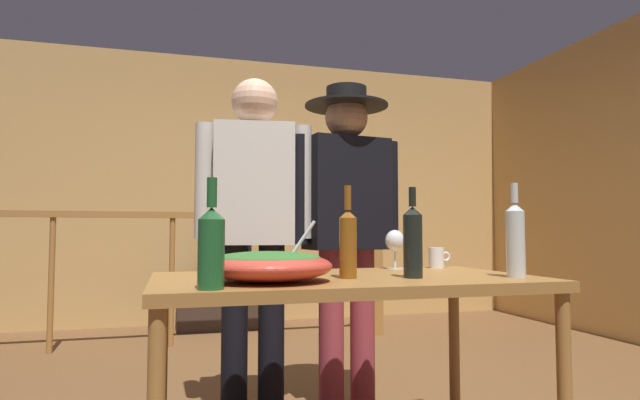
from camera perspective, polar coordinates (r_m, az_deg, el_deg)
back_wall at (r=5.55m, az=-6.83°, el=1.11°), size 5.73×0.10×2.72m
framed_picture at (r=5.63m, az=-1.75°, el=4.61°), size 0.56×0.03×0.46m
stair_railing at (r=4.46m, az=-8.17°, el=-5.82°), size 3.62×0.10×1.13m
tv_console at (r=5.19m, az=-10.24°, el=-10.94°), size 0.90×0.40×0.47m
flat_screen_tv at (r=5.12m, az=-10.15°, el=-5.82°), size 0.48×0.12×0.38m
serving_table at (r=2.03m, az=2.75°, el=-10.23°), size 1.42×0.82×0.75m
salad_bowl at (r=1.80m, az=-5.65°, el=-6.98°), size 0.44×0.44×0.22m
wine_glass at (r=2.42m, az=8.14°, el=-4.54°), size 0.09×0.09×0.18m
wine_bottle_clear at (r=2.09m, az=20.46°, el=-3.92°), size 0.07×0.07×0.35m
wine_bottle_amber at (r=1.92m, az=3.05°, el=-4.56°), size 0.06×0.06×0.34m
wine_bottle_green at (r=1.58m, az=-11.73°, el=-4.86°), size 0.08×0.08×0.33m
wine_bottle_dark at (r=1.96m, az=10.07°, el=-4.34°), size 0.07×0.07×0.33m
mug_white at (r=2.52m, az=12.59°, el=-6.14°), size 0.11×0.07×0.09m
person_standing_left at (r=2.65m, az=-7.20°, el=-1.52°), size 0.58×0.27×1.69m
person_standing_right at (r=2.76m, az=2.92°, el=-1.42°), size 0.61×0.44×1.69m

